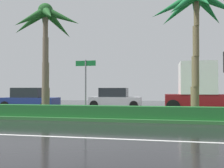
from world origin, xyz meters
TOP-DOWN VIEW (x-y plane):
  - ground_plane at (0.00, 9.00)m, footprint 90.00×42.00m
  - near_lane_divider_stripe at (0.00, 2.00)m, footprint 81.00×0.14m
  - median_strip at (0.00, 8.00)m, footprint 85.50×4.00m
  - median_hedge at (0.00, 6.60)m, footprint 76.50×0.70m
  - palm_tree_mid_left at (-3.73, 8.09)m, footprint 4.42×4.11m
  - palm_tree_centre_left at (4.94, 7.68)m, footprint 4.80×4.67m
  - street_name_sign at (-0.84, 6.85)m, footprint 1.10×0.08m
  - car_in_traffic_leading at (-7.06, 12.23)m, footprint 4.30×2.02m
  - car_in_traffic_second at (-0.77, 15.04)m, footprint 4.30×2.02m
  - box_truck_lead at (6.48, 12.17)m, footprint 6.40×2.64m

SIDE VIEW (x-z plane):
  - ground_plane at x=0.00m, z-range -0.10..0.00m
  - near_lane_divider_stripe at x=0.00m, z-range 0.00..0.01m
  - median_strip at x=0.00m, z-range 0.00..0.15m
  - median_hedge at x=0.00m, z-range 0.15..0.75m
  - car_in_traffic_leading at x=-7.06m, z-range -0.03..1.69m
  - car_in_traffic_second at x=-0.77m, z-range -0.03..1.69m
  - box_truck_lead at x=6.48m, z-range -0.18..3.28m
  - street_name_sign at x=-0.84m, z-range 0.58..3.58m
  - palm_tree_mid_left at x=-3.73m, z-range 2.04..8.69m
  - palm_tree_centre_left at x=4.94m, z-range 2.26..9.12m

